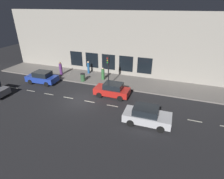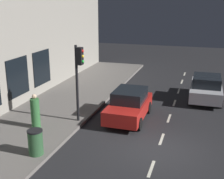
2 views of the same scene
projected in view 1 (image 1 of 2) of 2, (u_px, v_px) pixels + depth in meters
ground_plane at (81, 100)px, 19.35m from camera, size 60.00×60.00×0.00m
sidewalk at (103, 79)px, 24.63m from camera, size 4.50×32.00×0.15m
building_facade at (109, 44)px, 24.94m from camera, size 0.65×32.00×8.70m
lane_centre_line at (89, 102)px, 19.05m from camera, size 0.12×27.20×0.01m
traffic_light at (108, 65)px, 21.24m from camera, size 0.48×0.32×3.84m
parked_car_0 at (42, 77)px, 23.22m from camera, size 2.01×4.03×1.58m
parked_car_2 at (112, 90)px, 19.86m from camera, size 1.85×3.88×1.58m
parked_car_3 at (147, 116)px, 15.29m from camera, size 1.97×4.03×1.58m
pedestrian_0 at (88, 68)px, 26.07m from camera, size 0.42×0.42×1.81m
pedestrian_1 at (103, 74)px, 23.94m from camera, size 0.56×0.56×1.67m
pedestrian_2 at (61, 69)px, 25.50m from camera, size 0.41×0.41×1.88m
trash_bin at (83, 77)px, 23.55m from camera, size 0.61×0.61×1.03m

